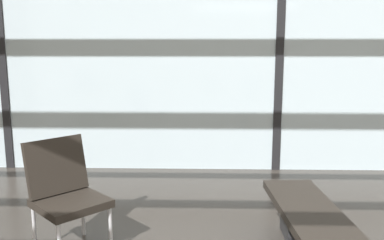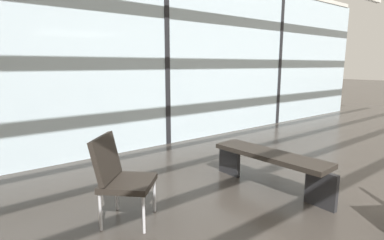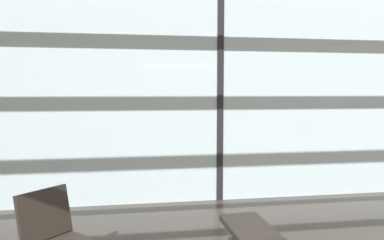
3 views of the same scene
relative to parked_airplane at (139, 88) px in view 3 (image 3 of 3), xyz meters
name	(u,v)px [view 3 (image 3 of 3)]	position (x,y,z in m)	size (l,w,h in m)	color
glass_curtain_wall	(219,97)	(1.31, -5.09, -0.20)	(14.00, 0.08, 3.33)	silver
window_mullion_1	(219,97)	(1.31, -5.09, -0.20)	(0.10, 0.12, 3.33)	black
parked_airplane	(139,88)	(0.00, 0.00, 0.00)	(14.18, 3.73, 3.73)	#B2BCD6
lounge_chair_0	(53,234)	(-0.71, -7.32, -1.37)	(0.71, 0.71, 0.87)	#28231E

